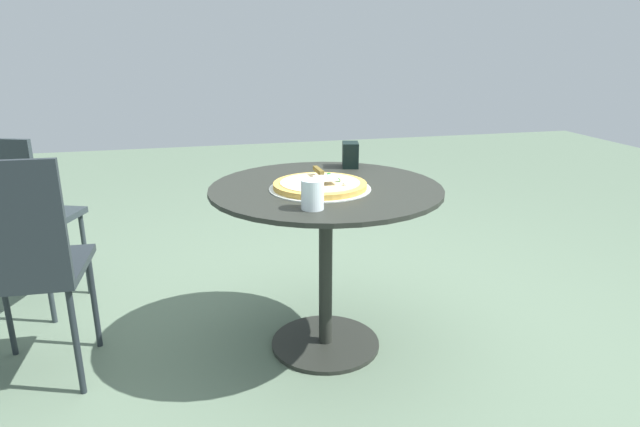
% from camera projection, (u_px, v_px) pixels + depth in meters
% --- Properties ---
extents(ground_plane, '(10.00, 10.00, 0.00)m').
position_uv_depth(ground_plane, '(325.00, 345.00, 2.40)').
color(ground_plane, '#5A6F5A').
extents(patio_table, '(0.94, 0.94, 0.72)m').
position_uv_depth(patio_table, '(326.00, 227.00, 2.23)').
color(patio_table, '#252822').
rests_on(patio_table, ground).
extents(pizza_on_tray, '(0.40, 0.40, 0.05)m').
position_uv_depth(pizza_on_tray, '(320.00, 186.00, 2.14)').
color(pizza_on_tray, silver).
rests_on(pizza_on_tray, patio_table).
extents(pizza_server, '(0.21, 0.08, 0.02)m').
position_uv_depth(pizza_server, '(322.00, 174.00, 2.16)').
color(pizza_server, silver).
rests_on(pizza_server, pizza_on_tray).
extents(drinking_cup, '(0.08, 0.08, 0.10)m').
position_uv_depth(drinking_cup, '(312.00, 194.00, 1.87)').
color(drinking_cup, white).
rests_on(drinking_cup, patio_table).
extents(napkin_dispenser, '(0.12, 0.09, 0.11)m').
position_uv_depth(napkin_dispenser, '(350.00, 155.00, 2.49)').
color(napkin_dispenser, black).
rests_on(napkin_dispenser, patio_table).
extents(patio_chair_near, '(0.49, 0.49, 0.88)m').
position_uv_depth(patio_chair_near, '(18.00, 211.00, 2.53)').
color(patio_chair_near, '#293236').
rests_on(patio_chair_near, ground).
extents(patio_chair_far, '(0.42, 0.42, 0.91)m').
position_uv_depth(patio_chair_far, '(20.00, 258.00, 1.96)').
color(patio_chair_far, '#20272B').
rests_on(patio_chair_far, ground).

